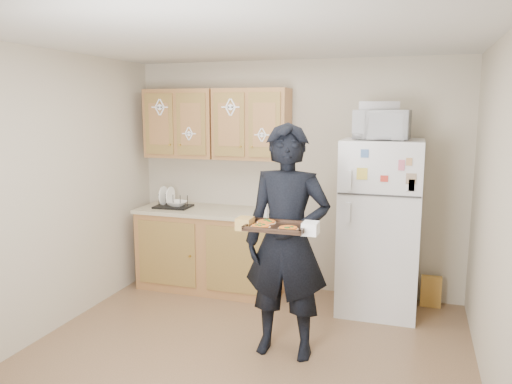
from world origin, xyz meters
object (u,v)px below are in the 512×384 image
Objects in this scene: person at (287,242)px; baking_tray at (277,227)px; refrigerator at (380,227)px; dish_rack at (173,201)px; microwave at (382,125)px.

baking_tray is (-0.00, -0.30, 0.19)m from person.
person reaches higher than baking_tray.
person is at bearing -119.06° from refrigerator.
dish_rack is at bearing 137.42° from baking_tray.
dish_rack is (-1.62, 1.18, 0.04)m from person.
refrigerator reaches higher than dish_rack.
baking_tray is at bearing -42.39° from dish_rack.
refrigerator is at bearing -0.63° from dish_rack.
person is 3.74× the size of microwave.
dish_rack is (-2.26, 0.02, 0.13)m from refrigerator.
refrigerator is 3.86× the size of baking_tray.
microwave is 1.30× the size of dish_rack.
microwave is 2.40m from dish_rack.
person is (-0.64, -1.15, 0.09)m from refrigerator.
person reaches higher than refrigerator.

